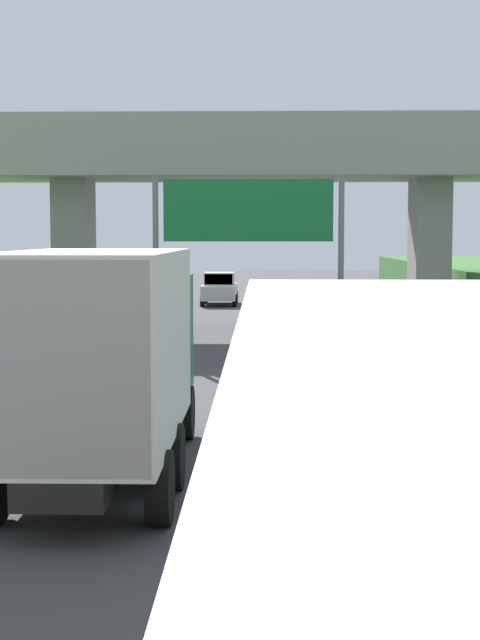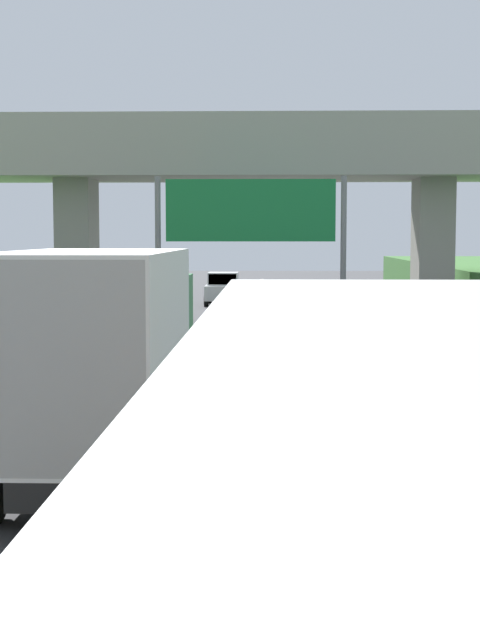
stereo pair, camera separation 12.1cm
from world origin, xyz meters
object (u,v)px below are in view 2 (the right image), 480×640
(truck_green, at_px, (102,351))
(car_silver, at_px, (223,289))
(overhead_highway_sign, at_px, (250,222))
(car_yellow, at_px, (31,359))

(truck_green, relative_size, car_silver, 1.78)
(truck_green, bearing_deg, overhead_highway_sign, 82.78)
(car_yellow, bearing_deg, car_silver, 83.93)
(truck_green, relative_size, car_yellow, 1.78)
(car_silver, distance_m, car_yellow, 28.55)
(overhead_highway_sign, height_order, car_silver, overhead_highway_sign)
(truck_green, bearing_deg, car_silver, 89.83)
(overhead_highway_sign, distance_m, car_silver, 20.77)
(truck_green, distance_m, car_silver, 35.60)
(car_silver, bearing_deg, car_yellow, -96.07)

